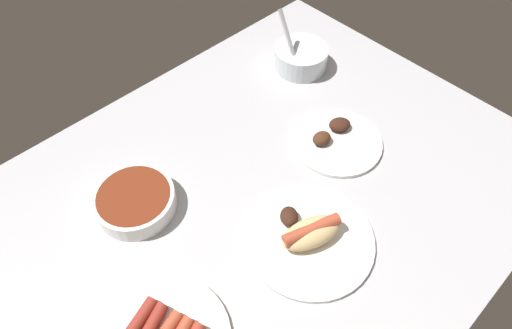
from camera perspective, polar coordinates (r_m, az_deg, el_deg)
ground_plane at (r=93.22cm, az=0.41°, el=-4.35°), size 120.00×90.00×3.00cm
plate_hotdog_assembled at (r=85.49cm, az=7.00°, el=-9.28°), size 25.12×25.12×5.61cm
bowl_chili at (r=91.50cm, az=-15.55°, el=-4.55°), size 16.35×16.35×4.34cm
plate_grilled_meat at (r=101.77cm, az=10.42°, el=3.21°), size 20.55×20.55×3.73cm
bowl_coleslaw at (r=118.58cm, az=5.90°, el=13.86°), size 13.98×13.98×15.88cm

